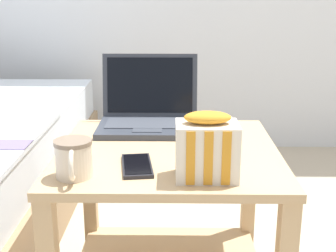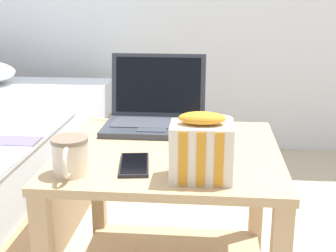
% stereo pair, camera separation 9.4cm
% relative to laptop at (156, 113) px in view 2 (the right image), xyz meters
% --- Properties ---
extents(bedside_table, '(0.61, 0.60, 0.54)m').
position_rel_laptop_xyz_m(bedside_table, '(0.06, -0.22, -0.24)').
color(bedside_table, tan).
rests_on(bedside_table, ground_plane).
extents(laptop, '(0.31, 0.25, 0.22)m').
position_rel_laptop_xyz_m(laptop, '(0.00, 0.00, 0.00)').
color(laptop, '#333842').
rests_on(laptop, bedside_table).
extents(mug_front_left, '(0.09, 0.13, 0.09)m').
position_rel_laptop_xyz_m(mug_front_left, '(-0.15, -0.42, 0.00)').
color(mug_front_left, beige).
rests_on(mug_front_left, bedside_table).
extents(mug_front_right, '(0.12, 0.09, 0.10)m').
position_rel_laptop_xyz_m(mug_front_right, '(0.19, -0.23, 0.01)').
color(mug_front_right, beige).
rests_on(mug_front_right, bedside_table).
extents(snack_bag, '(0.15, 0.10, 0.16)m').
position_rel_laptop_xyz_m(snack_bag, '(0.16, -0.42, 0.03)').
color(snack_bag, silver).
rests_on(snack_bag, bedside_table).
extents(cell_phone, '(0.09, 0.16, 0.01)m').
position_rel_laptop_xyz_m(cell_phone, '(-0.01, -0.36, -0.04)').
color(cell_phone, black).
rests_on(cell_phone, bedside_table).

